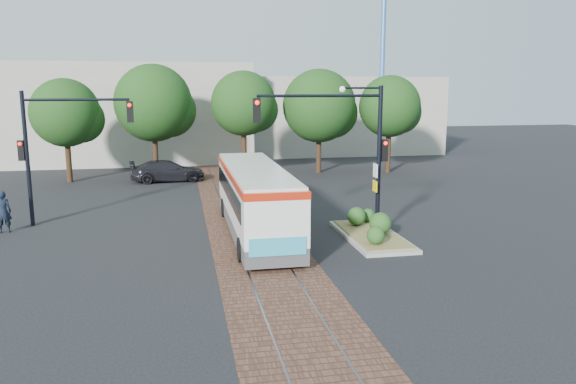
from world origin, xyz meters
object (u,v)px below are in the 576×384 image
officer (3,212)px  parked_car (168,171)px  city_bus (255,197)px  signal_pole_main (350,138)px  traffic_island (371,230)px  signal_pole_left (53,139)px

officer → parked_car: size_ratio=0.38×
parked_car → city_bus: bearing=-170.6°
signal_pole_main → officer: signal_pole_main is taller
city_bus → traffic_island: (4.61, -1.62, -1.26)m
signal_pole_main → signal_pole_left: bearing=158.6°
signal_pole_main → signal_pole_left: signal_pole_main is taller
traffic_island → parked_car: (-8.52, 15.91, 0.37)m
traffic_island → officer: size_ratio=2.85×
signal_pole_main → city_bus: bearing=157.3°
city_bus → parked_car: city_bus is taller
signal_pole_left → signal_pole_main: bearing=-21.4°
city_bus → signal_pole_left: 9.46m
parked_car → signal_pole_main: bearing=-160.3°
signal_pole_left → parked_car: size_ratio=1.25×
traffic_island → parked_car: 18.05m
officer → parked_car: (6.68, 12.14, -0.21)m
city_bus → parked_car: size_ratio=2.22×
traffic_island → parked_car: bearing=118.2°
city_bus → signal_pole_main: (3.65, -1.53, 2.57)m
traffic_island → parked_car: size_ratio=1.08×
signal_pole_main → signal_pole_left: size_ratio=1.00×
traffic_island → signal_pole_left: bearing=159.6°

